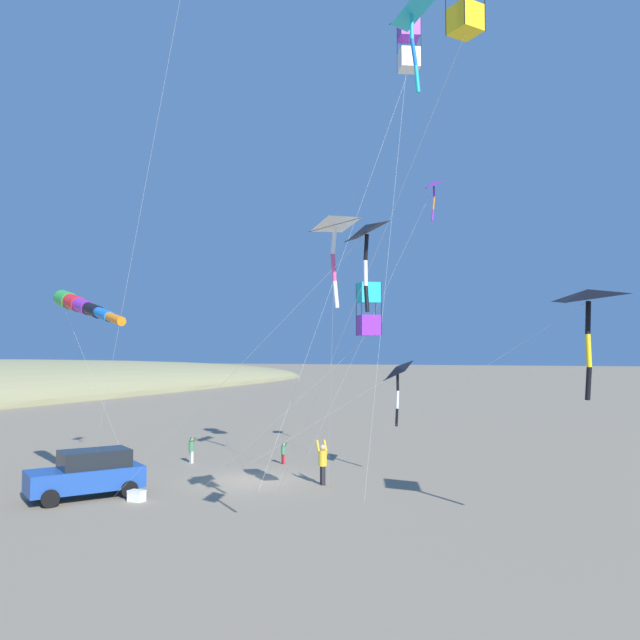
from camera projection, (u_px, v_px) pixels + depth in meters
ground_plane at (251, 481)px, 28.35m from camera, size 600.00×600.00×0.00m
parked_car at (88, 473)px, 25.08m from camera, size 3.91×4.61×1.85m
cooler_box at (137, 496)px, 24.42m from camera, size 0.62×0.42×0.42m
person_adult_flyer at (323, 461)px, 27.56m from camera, size 0.66×0.68×1.90m
person_child_green_jacket at (191, 448)px, 33.03m from camera, size 0.50×0.46×1.41m
person_child_grey_jacket at (283, 451)px, 32.71m from camera, size 0.42×0.38×1.18m
kite_box_white_trailing at (464, 1)px, 13.33m from camera, size 9.78×10.20×13.82m
kite_delta_yellow_midlevel at (365, 233)px, 15.33m from camera, size 13.16×6.37×8.96m
kite_delta_purple_drifting at (410, 13)px, 22.31m from camera, size 3.57×3.52×18.21m
kite_delta_orange_high_right at (588, 298)px, 19.14m from camera, size 13.05×7.44×7.74m
kite_box_checkered_midright at (409, 45)px, 25.94m from camera, size 6.69×1.90×19.31m
kite_windsock_small_distant at (80, 305)px, 25.44m from camera, size 6.96×8.83×8.44m
kite_delta_magenta_far_left at (396, 371)px, 29.37m from camera, size 9.00×2.14×5.39m
kite_delta_striped_overhead at (433, 186)px, 30.45m from camera, size 8.39×2.98×14.06m
kite_delta_rainbow_low_near at (334, 225)px, 18.07m from camera, size 4.25×8.98×9.66m
kite_box_red_high_left at (369, 309)px, 21.70m from camera, size 8.62×2.66×8.09m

